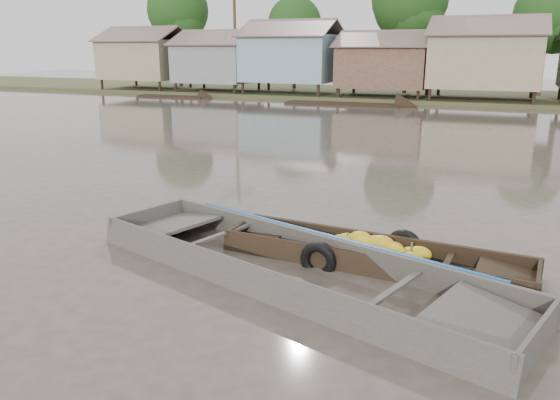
% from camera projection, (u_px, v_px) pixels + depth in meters
% --- Properties ---
extents(ground, '(120.00, 120.00, 0.00)m').
position_uv_depth(ground, '(245.00, 255.00, 9.51)').
color(ground, '#463D36').
rests_on(ground, ground).
extents(riverbank, '(120.00, 12.47, 10.22)m').
position_uv_depth(riverbank, '(496.00, 53.00, 35.96)').
color(riverbank, '#384723').
rests_on(riverbank, ground).
extents(banana_boat, '(5.24, 1.63, 0.70)m').
position_uv_depth(banana_boat, '(369.00, 255.00, 9.17)').
color(banana_boat, black).
rests_on(banana_boat, ground).
extents(viewer_boat, '(7.63, 4.07, 0.59)m').
position_uv_depth(viewer_boat, '(295.00, 274.00, 8.58)').
color(viewer_boat, '#3F3B35').
rests_on(viewer_boat, ground).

